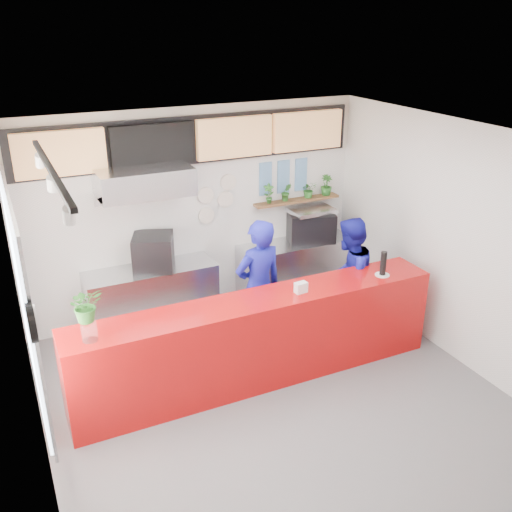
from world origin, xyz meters
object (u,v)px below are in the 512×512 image
object	(u,v)px
service_counter	(259,340)
staff_center	(259,288)
espresso_machine	(311,226)
staff_right	(348,279)
pepper_mill	(383,263)
panini_oven	(153,252)

from	to	relation	value
service_counter	staff_center	distance (m)	0.76
service_counter	espresso_machine	bearing A→B (deg)	45.92
staff_right	pepper_mill	bearing A→B (deg)	71.58
panini_oven	service_counter	bearing A→B (deg)	-46.93
service_counter	pepper_mill	xyz separation A→B (m)	(1.67, -0.09, 0.72)
service_counter	panini_oven	distance (m)	2.03
staff_center	staff_right	size ratio (longest dim) A/B	1.08
panini_oven	pepper_mill	distance (m)	3.06
espresso_machine	staff_center	size ratio (longest dim) A/B	0.38
service_counter	staff_center	xyz separation A→B (m)	(0.29, 0.61, 0.36)
espresso_machine	staff_center	xyz separation A→B (m)	(-1.46, -1.19, -0.21)
panini_oven	staff_right	distance (m)	2.66
panini_oven	espresso_machine	distance (m)	2.48
staff_center	service_counter	bearing A→B (deg)	58.68
service_counter	pepper_mill	size ratio (longest dim) A/B	14.78
pepper_mill	panini_oven	bearing A→B (deg)	141.80
staff_right	espresso_machine	bearing A→B (deg)	-129.73
service_counter	espresso_machine	xyz separation A→B (m)	(1.74, 1.80, 0.57)
service_counter	staff_center	size ratio (longest dim) A/B	2.47
staff_right	staff_center	bearing A→B (deg)	-37.89
service_counter	pepper_mill	distance (m)	1.82
service_counter	panini_oven	xyz separation A→B (m)	(-0.73, 1.80, 0.59)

